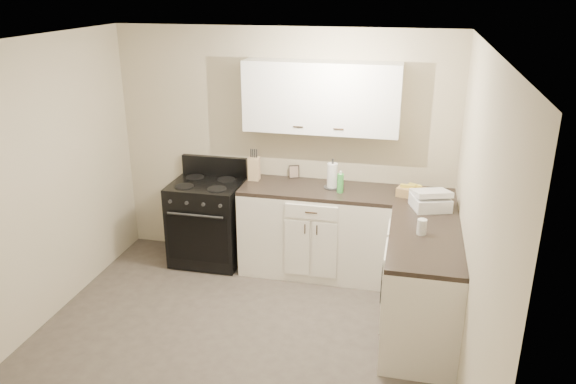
% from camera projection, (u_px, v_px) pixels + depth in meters
% --- Properties ---
extents(floor, '(3.60, 3.60, 0.00)m').
position_uv_depth(floor, '(235.00, 348.00, 4.75)').
color(floor, '#473F38').
rests_on(floor, ground).
extents(ceiling, '(3.60, 3.60, 0.00)m').
position_uv_depth(ceiling, '(223.00, 45.00, 3.88)').
color(ceiling, white).
rests_on(ceiling, wall_back).
extents(wall_back, '(3.60, 0.00, 3.60)m').
position_uv_depth(wall_back, '(283.00, 148.00, 5.96)').
color(wall_back, beige).
rests_on(wall_back, ground).
extents(wall_right, '(0.00, 3.60, 3.60)m').
position_uv_depth(wall_right, '(474.00, 233.00, 3.94)').
color(wall_right, beige).
rests_on(wall_right, ground).
extents(wall_left, '(0.00, 3.60, 3.60)m').
position_uv_depth(wall_left, '(25.00, 193.00, 4.69)').
color(wall_left, beige).
rests_on(wall_left, ground).
extents(wall_front, '(3.60, 0.00, 3.60)m').
position_uv_depth(wall_front, '(111.00, 353.00, 2.67)').
color(wall_front, beige).
rests_on(wall_front, ground).
extents(base_cabinets_back, '(1.55, 0.60, 0.90)m').
position_uv_depth(base_cabinets_back, '(316.00, 232.00, 5.88)').
color(base_cabinets_back, white).
rests_on(base_cabinets_back, floor).
extents(base_cabinets_right, '(0.60, 1.90, 0.90)m').
position_uv_depth(base_cabinets_right, '(421.00, 272.00, 5.06)').
color(base_cabinets_right, white).
rests_on(base_cabinets_right, floor).
extents(countertop_back, '(1.55, 0.60, 0.04)m').
position_uv_depth(countertop_back, '(317.00, 190.00, 5.71)').
color(countertop_back, black).
rests_on(countertop_back, base_cabinets_back).
extents(countertop_right, '(0.60, 1.90, 0.04)m').
position_uv_depth(countertop_right, '(425.00, 225.00, 4.90)').
color(countertop_right, black).
rests_on(countertop_right, base_cabinets_right).
extents(upper_cabinets, '(1.55, 0.30, 0.70)m').
position_uv_depth(upper_cabinets, '(321.00, 97.00, 5.53)').
color(upper_cabinets, white).
rests_on(upper_cabinets, wall_back).
extents(stove, '(0.74, 0.63, 0.89)m').
position_uv_depth(stove, '(208.00, 222.00, 6.10)').
color(stove, black).
rests_on(stove, floor).
extents(knife_block, '(0.11, 0.10, 0.25)m').
position_uv_depth(knife_block, '(254.00, 169.00, 5.90)').
color(knife_block, tan).
rests_on(knife_block, countertop_back).
extents(paper_towel, '(0.14, 0.14, 0.26)m').
position_uv_depth(paper_towel, '(332.00, 176.00, 5.67)').
color(paper_towel, white).
rests_on(paper_towel, countertop_back).
extents(soap_bottle, '(0.07, 0.07, 0.19)m').
position_uv_depth(soap_bottle, '(340.00, 183.00, 5.56)').
color(soap_bottle, green).
rests_on(soap_bottle, countertop_back).
extents(picture_frame, '(0.12, 0.07, 0.14)m').
position_uv_depth(picture_frame, '(294.00, 172.00, 5.98)').
color(picture_frame, black).
rests_on(picture_frame, countertop_back).
extents(wicker_basket, '(0.30, 0.24, 0.09)m').
position_uv_depth(wicker_basket, '(411.00, 192.00, 5.47)').
color(wicker_basket, tan).
rests_on(wicker_basket, countertop_right).
extents(countertop_grill, '(0.40, 0.39, 0.12)m').
position_uv_depth(countertop_grill, '(430.00, 202.00, 5.18)').
color(countertop_grill, white).
rests_on(countertop_grill, countertop_right).
extents(glass_jar, '(0.10, 0.10, 0.13)m').
position_uv_depth(glass_jar, '(422.00, 227.00, 4.64)').
color(glass_jar, silver).
rests_on(glass_jar, countertop_right).
extents(oven_mitt_near, '(0.02, 0.13, 0.22)m').
position_uv_depth(oven_mitt_near, '(382.00, 288.00, 4.69)').
color(oven_mitt_near, black).
rests_on(oven_mitt_near, base_cabinets_right).
extents(oven_mitt_far, '(0.02, 0.16, 0.28)m').
position_uv_depth(oven_mitt_far, '(383.00, 282.00, 4.78)').
color(oven_mitt_far, black).
rests_on(oven_mitt_far, base_cabinets_right).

